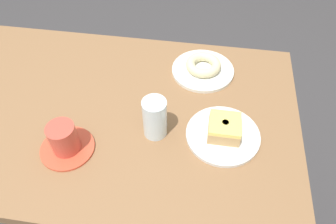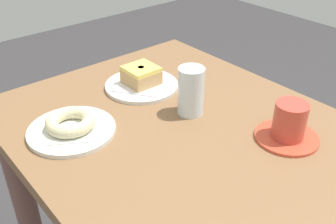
{
  "view_description": "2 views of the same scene",
  "coord_description": "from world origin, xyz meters",
  "views": [
    {
      "loc": [
        -0.32,
        0.6,
        1.47
      ],
      "look_at": [
        -0.23,
        0.0,
        0.77
      ],
      "focal_mm": 34.37,
      "sensor_mm": 36.0,
      "label": 1
    },
    {
      "loc": [
        0.4,
        -0.52,
        1.26
      ],
      "look_at": [
        -0.2,
        -0.02,
        0.78
      ],
      "focal_mm": 41.66,
      "sensor_mm": 36.0,
      "label": 2
    }
  ],
  "objects": [
    {
      "name": "ground_plane",
      "position": [
        0.0,
        0.0,
        0.0
      ],
      "size": [
        6.0,
        6.0,
        0.0
      ],
      "primitive_type": "plane",
      "color": "#373537"
    },
    {
      "name": "table",
      "position": [
        0.0,
        0.0,
        0.62
      ],
      "size": [
        1.23,
        0.72,
        0.75
      ],
      "color": "brown",
      "rests_on": "ground_plane"
    },
    {
      "name": "plate_sugar_ring",
      "position": [
        -0.32,
        -0.21,
        0.75
      ],
      "size": [
        0.2,
        0.2,
        0.01
      ],
      "primitive_type": "cylinder",
      "color": "silver",
      "rests_on": "table"
    },
    {
      "name": "napkin_sugar_ring",
      "position": [
        -0.32,
        -0.21,
        0.76
      ],
      "size": [
        0.17,
        0.17,
        0.0
      ],
      "primitive_type": "cube",
      "rotation": [
        0.0,
        0.0,
        -0.55
      ],
      "color": "white",
      "rests_on": "plate_sugar_ring"
    },
    {
      "name": "donut_sugar_ring",
      "position": [
        -0.32,
        -0.21,
        0.77
      ],
      "size": [
        0.11,
        0.11,
        0.03
      ],
      "primitive_type": "torus",
      "color": "beige",
      "rests_on": "napkin_sugar_ring"
    },
    {
      "name": "plate_glazed_square",
      "position": [
        -0.39,
        0.05,
        0.75
      ],
      "size": [
        0.2,
        0.2,
        0.01
      ],
      "primitive_type": "cylinder",
      "color": "silver",
      "rests_on": "table"
    },
    {
      "name": "napkin_glazed_square",
      "position": [
        -0.39,
        0.05,
        0.76
      ],
      "size": [
        0.18,
        0.18,
        0.0
      ],
      "primitive_type": "cube",
      "rotation": [
        0.0,
        0.0,
        0.6
      ],
      "color": "white",
      "rests_on": "plate_glazed_square"
    },
    {
      "name": "donut_glazed_square",
      "position": [
        -0.39,
        0.05,
        0.78
      ],
      "size": [
        0.09,
        0.09,
        0.05
      ],
      "color": "tan",
      "rests_on": "napkin_glazed_square"
    },
    {
      "name": "water_glass",
      "position": [
        -0.21,
        0.06,
        0.81
      ],
      "size": [
        0.07,
        0.07,
        0.12
      ],
      "primitive_type": "cylinder",
      "color": "silver",
      "rests_on": "table"
    },
    {
      "name": "coffee_cup",
      "position": [
        0.02,
        0.15,
        0.78
      ],
      "size": [
        0.14,
        0.14,
        0.09
      ],
      "color": "#D04A30",
      "rests_on": "table"
    }
  ]
}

